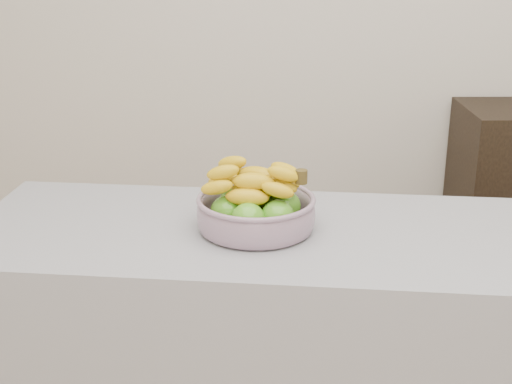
# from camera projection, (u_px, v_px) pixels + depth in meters

# --- Properties ---
(fruit_bowl) EXTENTS (0.30, 0.30, 0.17)m
(fruit_bowl) POSITION_uv_depth(u_px,v_px,m) (256.00, 209.00, 1.78)
(fruit_bowl) COLOR #A1B1C1
(fruit_bowl) RESTS_ON counter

